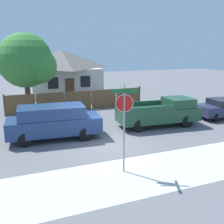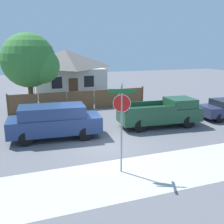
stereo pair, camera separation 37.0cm
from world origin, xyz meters
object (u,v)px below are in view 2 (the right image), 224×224
at_px(oak_tree, 31,62).
at_px(stop_sign, 122,113).
at_px(orange_pickup, 162,113).
at_px(house, 66,71).
at_px(red_suv, 54,121).

xyz_separation_m(oak_tree, stop_sign, (2.43, -12.73, -1.40)).
height_order(orange_pickup, stop_sign, stop_sign).
relative_size(house, red_suv, 1.58).
height_order(house, red_suv, house).
relative_size(oak_tree, red_suv, 1.19).
xyz_separation_m(house, red_suv, (-3.48, -14.97, -1.43)).
height_order(oak_tree, orange_pickup, oak_tree).
height_order(oak_tree, stop_sign, oak_tree).
relative_size(red_suv, stop_sign, 1.44).
distance_m(oak_tree, red_suv, 8.24).
distance_m(oak_tree, stop_sign, 13.04).
bearing_deg(red_suv, orange_pickup, 4.66).
height_order(oak_tree, red_suv, oak_tree).
relative_size(oak_tree, stop_sign, 1.71).
distance_m(house, oak_tree, 8.39).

